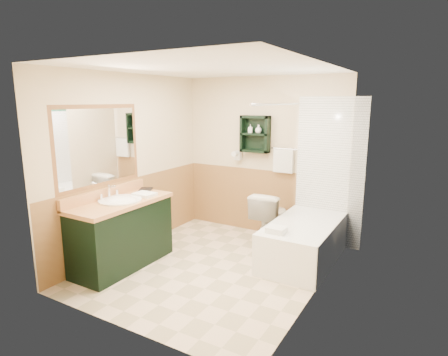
# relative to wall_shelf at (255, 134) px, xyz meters

# --- Properties ---
(floor) EXTENTS (3.00, 3.00, 0.00)m
(floor) POSITION_rel_wall_shelf_xyz_m (0.10, -1.41, -1.55)
(floor) COLOR beige
(floor) RESTS_ON ground
(back_wall) EXTENTS (2.60, 0.04, 2.40)m
(back_wall) POSITION_rel_wall_shelf_xyz_m (0.10, 0.11, -0.35)
(back_wall) COLOR #FBE8C4
(back_wall) RESTS_ON ground
(left_wall) EXTENTS (0.04, 3.00, 2.40)m
(left_wall) POSITION_rel_wall_shelf_xyz_m (-1.22, -1.41, -0.35)
(left_wall) COLOR #FBE8C4
(left_wall) RESTS_ON ground
(right_wall) EXTENTS (0.04, 3.00, 2.40)m
(right_wall) POSITION_rel_wall_shelf_xyz_m (1.42, -1.41, -0.35)
(right_wall) COLOR #FBE8C4
(right_wall) RESTS_ON ground
(ceiling) EXTENTS (2.60, 3.00, 0.04)m
(ceiling) POSITION_rel_wall_shelf_xyz_m (0.10, -1.41, 0.87)
(ceiling) COLOR white
(ceiling) RESTS_ON back_wall
(wainscot_left) EXTENTS (2.98, 2.98, 1.00)m
(wainscot_left) POSITION_rel_wall_shelf_xyz_m (-1.19, -1.41, -1.05)
(wainscot_left) COLOR #B28748
(wainscot_left) RESTS_ON left_wall
(wainscot_back) EXTENTS (2.58, 2.58, 1.00)m
(wainscot_back) POSITION_rel_wall_shelf_xyz_m (0.10, 0.08, -1.05)
(wainscot_back) COLOR #B28748
(wainscot_back) RESTS_ON back_wall
(mirror_frame) EXTENTS (1.30, 1.30, 1.00)m
(mirror_frame) POSITION_rel_wall_shelf_xyz_m (-1.17, -1.96, -0.05)
(mirror_frame) COLOR brown
(mirror_frame) RESTS_ON left_wall
(mirror_glass) EXTENTS (1.20, 1.20, 0.90)m
(mirror_glass) POSITION_rel_wall_shelf_xyz_m (-1.17, -1.96, -0.05)
(mirror_glass) COLOR white
(mirror_glass) RESTS_ON left_wall
(tile_right) EXTENTS (1.50, 1.50, 2.10)m
(tile_right) POSITION_rel_wall_shelf_xyz_m (1.38, -0.66, -0.50)
(tile_right) COLOR white
(tile_right) RESTS_ON right_wall
(tile_back) EXTENTS (0.95, 0.95, 2.10)m
(tile_back) POSITION_rel_wall_shelf_xyz_m (1.13, 0.07, -0.50)
(tile_back) COLOR white
(tile_back) RESTS_ON back_wall
(tile_accent) EXTENTS (1.50, 1.50, 0.10)m
(tile_accent) POSITION_rel_wall_shelf_xyz_m (1.37, -0.66, 0.35)
(tile_accent) COLOR #144830
(tile_accent) RESTS_ON right_wall
(wall_shelf) EXTENTS (0.45, 0.15, 0.55)m
(wall_shelf) POSITION_rel_wall_shelf_xyz_m (0.00, 0.00, 0.00)
(wall_shelf) COLOR black
(wall_shelf) RESTS_ON back_wall
(hair_dryer) EXTENTS (0.10, 0.24, 0.18)m
(hair_dryer) POSITION_rel_wall_shelf_xyz_m (-0.30, 0.02, -0.35)
(hair_dryer) COLOR silver
(hair_dryer) RESTS_ON back_wall
(towel_bar) EXTENTS (0.40, 0.06, 0.40)m
(towel_bar) POSITION_rel_wall_shelf_xyz_m (0.45, 0.04, -0.20)
(towel_bar) COLOR white
(towel_bar) RESTS_ON back_wall
(curtain_rod) EXTENTS (0.03, 1.60, 0.03)m
(curtain_rod) POSITION_rel_wall_shelf_xyz_m (0.63, -0.66, 0.45)
(curtain_rod) COLOR silver
(curtain_rod) RESTS_ON back_wall
(shower_curtain) EXTENTS (1.05, 1.05, 1.70)m
(shower_curtain) POSITION_rel_wall_shelf_xyz_m (0.63, -0.48, -0.40)
(shower_curtain) COLOR beige
(shower_curtain) RESTS_ON curtain_rod
(vanity) EXTENTS (0.59, 1.33, 0.84)m
(vanity) POSITION_rel_wall_shelf_xyz_m (-0.89, -1.92, -1.13)
(vanity) COLOR black
(vanity) RESTS_ON ground
(bathtub) EXTENTS (0.77, 1.50, 0.52)m
(bathtub) POSITION_rel_wall_shelf_xyz_m (1.03, -0.63, -1.29)
(bathtub) COLOR white
(bathtub) RESTS_ON ground
(toilet) EXTENTS (0.44, 0.77, 0.75)m
(toilet) POSITION_rel_wall_shelf_xyz_m (0.39, -0.24, -1.18)
(toilet) COLOR white
(toilet) RESTS_ON ground
(counter_towel) EXTENTS (0.26, 0.21, 0.04)m
(counter_towel) POSITION_rel_wall_shelf_xyz_m (-0.80, -1.59, -0.69)
(counter_towel) COLOR white
(counter_towel) RESTS_ON vanity
(vanity_book) EXTENTS (0.16, 0.10, 0.23)m
(vanity_book) POSITION_rel_wall_shelf_xyz_m (-1.06, -1.40, -0.59)
(vanity_book) COLOR black
(vanity_book) RESTS_ON vanity
(tub_towel) EXTENTS (0.22, 0.18, 0.07)m
(tub_towel) POSITION_rel_wall_shelf_xyz_m (0.85, -1.17, -1.00)
(tub_towel) COLOR white
(tub_towel) RESTS_ON bathtub
(soap_bottle_a) EXTENTS (0.08, 0.14, 0.06)m
(soap_bottle_a) POSITION_rel_wall_shelf_xyz_m (-0.08, -0.01, 0.04)
(soap_bottle_a) COLOR white
(soap_bottle_a) RESTS_ON wall_shelf
(soap_bottle_b) EXTENTS (0.12, 0.14, 0.10)m
(soap_bottle_b) POSITION_rel_wall_shelf_xyz_m (0.06, -0.01, 0.06)
(soap_bottle_b) COLOR white
(soap_bottle_b) RESTS_ON wall_shelf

